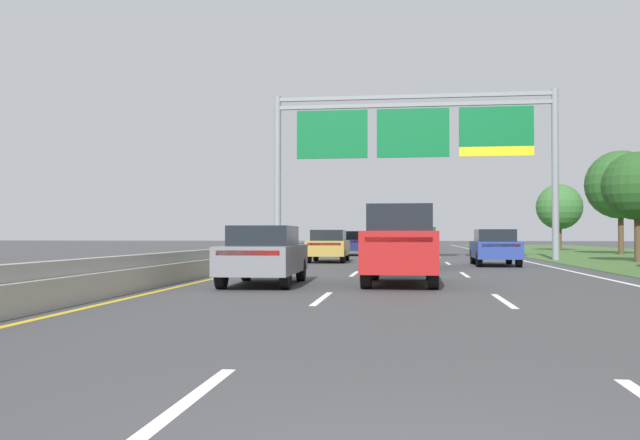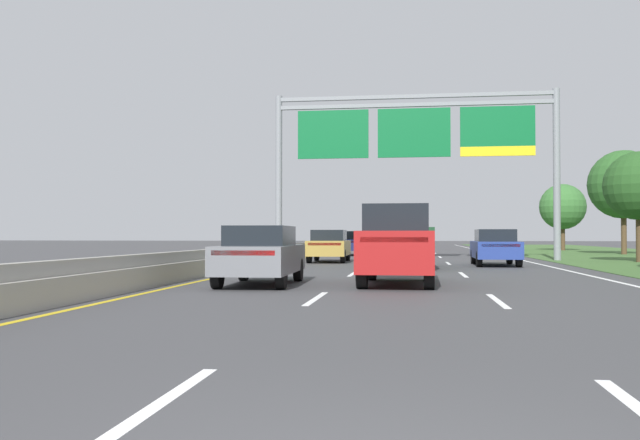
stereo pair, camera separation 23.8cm
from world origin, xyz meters
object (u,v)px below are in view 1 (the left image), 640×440
at_px(car_navy_left_lane_sedan, 351,243).
at_px(car_red_centre_lane_suv, 401,244).
at_px(roadside_tree_mid, 638,186).
at_px(overhead_sign_gantry, 413,140).
at_px(pickup_truck_darkgreen, 408,241).
at_px(roadside_tree_distant, 559,207).
at_px(car_grey_left_lane_sedan, 264,254).
at_px(car_blue_right_lane_sedan, 495,247).
at_px(car_gold_left_lane_sedan, 329,245).
at_px(roadside_tree_far, 620,185).

bearing_deg(car_navy_left_lane_sedan, car_red_centre_lane_suv, -172.31).
xyz_separation_m(car_red_centre_lane_suv, roadside_tree_mid, (11.31, 16.01, 2.59)).
height_order(overhead_sign_gantry, pickup_truck_darkgreen, overhead_sign_gantry).
xyz_separation_m(car_red_centre_lane_suv, roadside_tree_distant, (13.16, 41.19, 2.61)).
xyz_separation_m(car_navy_left_lane_sedan, roadside_tree_distant, (16.57, 15.49, 2.90)).
relative_size(pickup_truck_darkgreen, roadside_tree_mid, 1.01).
relative_size(pickup_truck_darkgreen, car_grey_left_lane_sedan, 1.22).
distance_m(pickup_truck_darkgreen, car_navy_left_lane_sedan, 16.66).
xyz_separation_m(car_grey_left_lane_sedan, roadside_tree_mid, (14.93, 16.60, 2.87)).
xyz_separation_m(car_blue_right_lane_sedan, roadside_tree_distant, (9.17, 29.38, 2.90)).
xyz_separation_m(overhead_sign_gantry, pickup_truck_darkgreen, (-0.32, -8.48, -5.30)).
distance_m(overhead_sign_gantry, car_grey_left_lane_sedan, 19.78).
relative_size(car_grey_left_lane_sedan, roadside_tree_distant, 0.79).
height_order(car_gold_left_lane_sedan, roadside_tree_distant, roadside_tree_distant).
bearing_deg(car_navy_left_lane_sedan, roadside_tree_distant, -46.82).
bearing_deg(roadside_tree_far, car_gold_left_lane_sedan, -140.81).
relative_size(overhead_sign_gantry, car_grey_left_lane_sedan, 3.39).
relative_size(roadside_tree_mid, roadside_tree_far, 0.76).
xyz_separation_m(car_gold_left_lane_sedan, car_blue_right_lane_sedan, (7.60, -2.81, 0.00)).
height_order(roadside_tree_mid, roadside_tree_far, roadside_tree_far).
distance_m(car_navy_left_lane_sedan, roadside_tree_distant, 22.87).
bearing_deg(car_red_centre_lane_suv, car_gold_left_lane_sedan, 14.93).
bearing_deg(car_gold_left_lane_sedan, car_blue_right_lane_sedan, -111.34).
bearing_deg(roadside_tree_mid, car_blue_right_lane_sedan, -150.22).
bearing_deg(roadside_tree_distant, roadside_tree_far, -83.01).
distance_m(car_navy_left_lane_sedan, roadside_tree_mid, 17.86).
xyz_separation_m(overhead_sign_gantry, car_grey_left_lane_sedan, (-4.16, -18.52, -5.56)).
xyz_separation_m(car_grey_left_lane_sedan, car_red_centre_lane_suv, (3.63, 0.59, 0.28)).
bearing_deg(car_red_centre_lane_suv, car_grey_left_lane_sedan, 100.23).
bearing_deg(pickup_truck_darkgreen, overhead_sign_gantry, -2.42).
relative_size(roadside_tree_far, roadside_tree_distant, 1.25).
xyz_separation_m(car_gold_left_lane_sedan, roadside_tree_far, (18.21, 14.85, 3.91)).
bearing_deg(overhead_sign_gantry, roadside_tree_distant, 61.52).
distance_m(car_red_centre_lane_suv, roadside_tree_far, 33.09).
bearing_deg(car_red_centre_lane_suv, pickup_truck_darkgreen, -0.27).
bearing_deg(overhead_sign_gantry, roadside_tree_far, 39.39).
xyz_separation_m(car_blue_right_lane_sedan, car_red_centre_lane_suv, (-3.98, -11.82, 0.28)).
xyz_separation_m(pickup_truck_darkgreen, roadside_tree_far, (14.38, 20.02, 3.65)).
relative_size(overhead_sign_gantry, car_blue_right_lane_sedan, 3.40).
xyz_separation_m(roadside_tree_mid, roadside_tree_far, (3.29, 13.46, 1.04)).
relative_size(overhead_sign_gantry, roadside_tree_distant, 2.66).
bearing_deg(roadside_tree_mid, pickup_truck_darkgreen, -149.40).
distance_m(pickup_truck_darkgreen, roadside_tree_distant, 34.38).
bearing_deg(car_blue_right_lane_sedan, car_red_centre_lane_suv, 162.19).
bearing_deg(car_red_centre_lane_suv, roadside_tree_distant, -16.69).
height_order(car_gold_left_lane_sedan, car_red_centre_lane_suv, car_red_centre_lane_suv).
height_order(car_blue_right_lane_sedan, car_red_centre_lane_suv, car_red_centre_lane_suv).
bearing_deg(roadside_tree_far, roadside_tree_distant, 96.99).
bearing_deg(car_red_centre_lane_suv, overhead_sign_gantry, -0.68).
bearing_deg(car_gold_left_lane_sedan, overhead_sign_gantry, -52.59).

